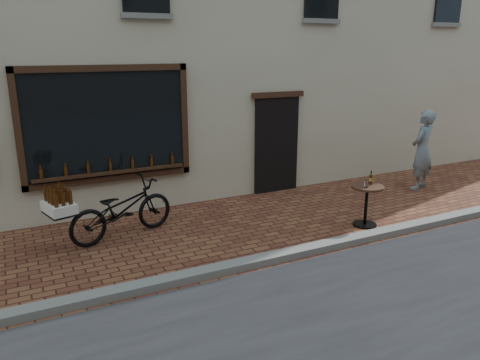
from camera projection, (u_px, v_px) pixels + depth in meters
name	position (u px, v px, depth m)	size (l,w,h in m)	color
ground	(284.00, 265.00, 7.31)	(90.00, 90.00, 0.00)	#55271B
kerb	(277.00, 257.00, 7.47)	(90.00, 0.25, 0.12)	slate
cargo_bicycle	(120.00, 209.00, 8.25)	(2.36, 1.23, 1.11)	black
bistro_table	(367.00, 197.00, 8.80)	(0.61, 0.61, 1.05)	black
pedestrian	(422.00, 150.00, 11.03)	(0.69, 0.45, 1.89)	slate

